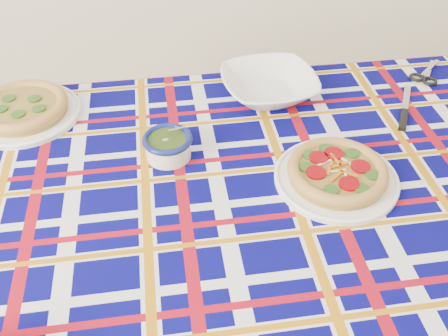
{
  "coord_description": "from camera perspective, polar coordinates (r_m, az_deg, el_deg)",
  "views": [
    {
      "loc": [
        0.05,
        -0.26,
        1.47
      ],
      "look_at": [
        0.18,
        0.56,
        0.74
      ],
      "focal_mm": 40.0,
      "sensor_mm": 36.0,
      "label": 1
    }
  ],
  "objects": [
    {
      "name": "tablecloth",
      "position": [
        1.13,
        3.28,
        -3.85
      ],
      "size": [
        1.57,
        1.01,
        0.1
      ],
      "primitive_type": null,
      "rotation": [
        0.0,
        0.0,
        -0.02
      ],
      "color": "#050456",
      "rests_on": "dining_table"
    },
    {
      "name": "second_focaccia_plate",
      "position": [
        1.38,
        -22.01,
        6.43
      ],
      "size": [
        0.31,
        0.31,
        0.05
      ],
      "primitive_type": null,
      "rotation": [
        0.0,
        0.0,
        -0.05
      ],
      "color": "olive",
      "rests_on": "tablecloth"
    },
    {
      "name": "serving_bowl",
      "position": [
        1.37,
        5.17,
        9.35
      ],
      "size": [
        0.27,
        0.27,
        0.06
      ],
      "primitive_type": "imported",
      "rotation": [
        0.0,
        0.0,
        0.08
      ],
      "color": "white",
      "rests_on": "tablecloth"
    },
    {
      "name": "main_focaccia_plate",
      "position": [
        1.11,
        12.83,
        -0.4
      ],
      "size": [
        0.32,
        0.32,
        0.05
      ],
      "primitive_type": null,
      "rotation": [
        0.0,
        0.0,
        -0.15
      ],
      "color": "olive",
      "rests_on": "tablecloth"
    },
    {
      "name": "kitchen_scissors",
      "position": [
        1.6,
        22.46,
        10.46
      ],
      "size": [
        0.18,
        0.19,
        0.01
      ],
      "primitive_type": null,
      "rotation": [
        0.0,
        0.0,
        0.84
      ],
      "color": "silver",
      "rests_on": "tablecloth"
    },
    {
      "name": "dining_table",
      "position": [
        1.15,
        3.24,
        -4.68
      ],
      "size": [
        1.54,
        0.98,
        0.72
      ],
      "rotation": [
        0.0,
        0.0,
        -0.02
      ],
      "color": "brown",
      "rests_on": "floor"
    },
    {
      "name": "table_knife",
      "position": [
        1.44,
        20.11,
        7.43
      ],
      "size": [
        0.13,
        0.21,
        0.01
      ],
      "primitive_type": null,
      "rotation": [
        0.0,
        0.0,
        1.07
      ],
      "color": "silver",
      "rests_on": "tablecloth"
    },
    {
      "name": "pesto_bowl",
      "position": [
        1.16,
        -6.45,
        2.7
      ],
      "size": [
        0.12,
        0.12,
        0.07
      ],
      "primitive_type": null,
      "rotation": [
        0.0,
        0.0,
        0.04
      ],
      "color": "#1F310D",
      "rests_on": "tablecloth"
    }
  ]
}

